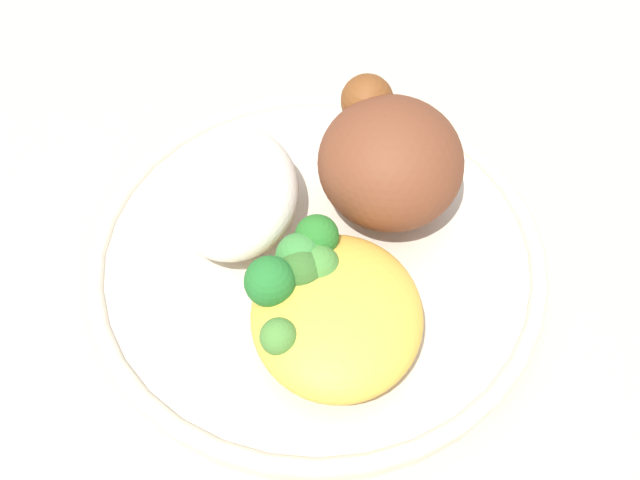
{
  "coord_description": "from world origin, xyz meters",
  "views": [
    {
      "loc": [
        -0.29,
        0.0,
        0.43
      ],
      "look_at": [
        0.0,
        0.0,
        0.03
      ],
      "focal_mm": 44.99,
      "sensor_mm": 36.0,
      "label": 1
    }
  ],
  "objects_px": {
    "plate": "(320,259)",
    "rice_pile": "(236,191)",
    "roasted_chicken": "(392,159)",
    "mac_cheese_with_broccoli": "(331,304)"
  },
  "relations": [
    {
      "from": "roasted_chicken",
      "to": "rice_pile",
      "type": "relative_size",
      "value": 0.98
    },
    {
      "from": "plate",
      "to": "rice_pile",
      "type": "xyz_separation_m",
      "value": [
        0.03,
        0.05,
        0.03
      ]
    },
    {
      "from": "roasted_chicken",
      "to": "rice_pile",
      "type": "bearing_deg",
      "value": 96.94
    },
    {
      "from": "plate",
      "to": "rice_pile",
      "type": "height_order",
      "value": "rice_pile"
    },
    {
      "from": "roasted_chicken",
      "to": "mac_cheese_with_broccoli",
      "type": "distance_m",
      "value": 0.1
    },
    {
      "from": "plate",
      "to": "roasted_chicken",
      "type": "relative_size",
      "value": 2.84
    },
    {
      "from": "plate",
      "to": "mac_cheese_with_broccoli",
      "type": "relative_size",
      "value": 2.58
    },
    {
      "from": "plate",
      "to": "mac_cheese_with_broccoli",
      "type": "height_order",
      "value": "mac_cheese_with_broccoli"
    },
    {
      "from": "mac_cheese_with_broccoli",
      "to": "roasted_chicken",
      "type": "bearing_deg",
      "value": -22.51
    },
    {
      "from": "rice_pile",
      "to": "plate",
      "type": "bearing_deg",
      "value": -118.73
    }
  ]
}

